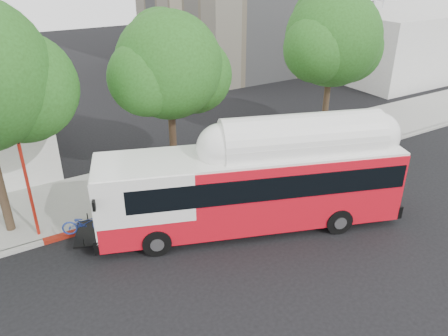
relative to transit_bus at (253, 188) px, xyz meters
The scene contains 9 objects.
ground 1.98m from the transit_bus, 105.19° to the right, with size 120.00×120.00×0.00m, color black.
sidewalk 6.17m from the transit_bus, 91.58° to the left, with size 60.00×5.00×0.15m, color gray.
curb_strip 3.76m from the transit_bus, 92.83° to the left, with size 60.00×0.30×0.15m, color gray.
red_curb_segment 4.91m from the transit_bus, 133.78° to the left, with size 10.00×0.32×0.16m, color maroon.
street_tree_mid 6.83m from the transit_bus, 97.89° to the left, with size 5.75×5.00×8.62m.
street_tree_right 11.53m from the transit_bus, 29.55° to the left, with size 6.21×5.40×9.18m.
horizon_block 33.60m from the transit_bus, 27.30° to the left, with size 20.00×12.00×6.00m, color silver.
transit_bus is the anchor object (origin of this frame).
signal_pole 9.10m from the transit_bus, 154.64° to the left, with size 0.13×0.44×4.63m.
Camera 1 is at (-9.18, -12.63, 10.84)m, focal length 35.00 mm.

